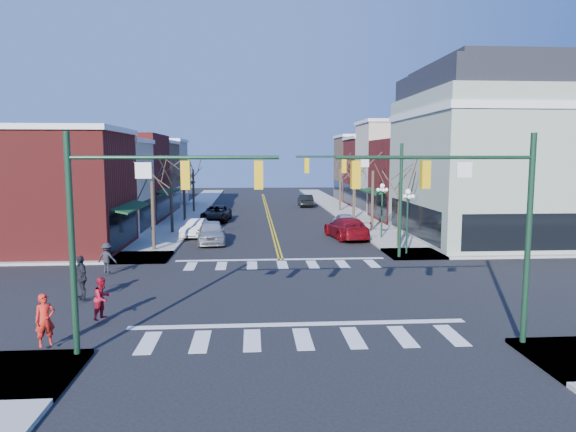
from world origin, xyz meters
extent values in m
plane|color=black|center=(0.00, 0.00, 0.00)|extent=(160.00, 160.00, 0.00)
cube|color=#9E9B93|center=(-8.75, 20.00, 0.07)|extent=(3.50, 70.00, 0.15)
cube|color=#9E9B93|center=(8.75, 20.00, 0.07)|extent=(3.50, 70.00, 0.15)
cube|color=maroon|center=(-15.50, 11.75, 4.00)|extent=(10.00, 8.50, 8.00)
cube|color=#BCB39B|center=(-15.50, 19.50, 3.75)|extent=(10.00, 7.00, 7.50)
cube|color=maroon|center=(-15.50, 27.50, 4.25)|extent=(10.00, 9.00, 8.50)
cube|color=#856349|center=(-15.50, 35.75, 3.90)|extent=(10.00, 7.50, 7.80)
cube|color=#BCB39B|center=(-15.50, 43.50, 4.10)|extent=(10.00, 8.00, 8.20)
cube|color=maroon|center=(15.50, 25.75, 4.00)|extent=(10.00, 8.50, 8.00)
cube|color=#BCB39B|center=(15.50, 33.50, 5.00)|extent=(10.00, 7.00, 10.00)
cube|color=maroon|center=(15.50, 41.00, 4.25)|extent=(10.00, 8.00, 8.50)
cube|color=#856349|center=(15.50, 49.00, 4.50)|extent=(10.00, 8.00, 9.00)
cube|color=#97A58F|center=(16.50, 14.50, 5.50)|extent=(12.00, 14.00, 11.00)
cube|color=white|center=(16.50, 14.50, 9.60)|extent=(12.25, 14.25, 0.50)
cube|color=black|center=(16.50, 14.50, 11.90)|extent=(11.40, 13.40, 1.80)
cube|color=black|center=(16.50, 14.50, 13.00)|extent=(9.80, 11.80, 0.60)
cylinder|color=#14331E|center=(-7.40, -7.40, 3.60)|extent=(0.20, 0.20, 7.20)
cylinder|color=#14331E|center=(-4.15, -7.40, 6.40)|extent=(6.50, 0.12, 0.12)
cube|color=gold|center=(-3.83, -7.40, 5.85)|extent=(0.28, 0.28, 0.90)
cube|color=gold|center=(-1.55, -7.40, 5.85)|extent=(0.28, 0.28, 0.90)
cylinder|color=#14331E|center=(7.40, -7.40, 3.60)|extent=(0.20, 0.20, 7.20)
cylinder|color=#14331E|center=(4.15, -7.40, 6.40)|extent=(6.50, 0.12, 0.12)
cube|color=gold|center=(3.83, -7.40, 5.85)|extent=(0.28, 0.28, 0.90)
cube|color=gold|center=(1.55, -7.40, 5.85)|extent=(0.28, 0.28, 0.90)
cylinder|color=#14331E|center=(7.40, 7.40, 3.60)|extent=(0.20, 0.20, 7.20)
cylinder|color=#14331E|center=(4.15, 7.40, 6.40)|extent=(6.50, 0.12, 0.12)
cube|color=gold|center=(3.83, 7.40, 5.85)|extent=(0.28, 0.28, 0.90)
cube|color=gold|center=(1.55, 7.40, 5.85)|extent=(0.28, 0.28, 0.90)
cylinder|color=#14331E|center=(8.20, 8.50, 2.00)|extent=(0.12, 0.12, 4.00)
sphere|color=white|center=(8.20, 8.50, 4.15)|extent=(0.36, 0.36, 0.36)
cylinder|color=#14331E|center=(8.20, 15.00, 2.00)|extent=(0.12, 0.12, 4.00)
sphere|color=white|center=(8.20, 15.00, 4.15)|extent=(0.36, 0.36, 0.36)
cylinder|color=#382B21|center=(-8.40, 11.00, 2.38)|extent=(0.24, 0.24, 4.76)
cylinder|color=#382B21|center=(-8.40, 19.00, 2.52)|extent=(0.24, 0.24, 5.04)
cylinder|color=#382B21|center=(-8.40, 27.00, 2.27)|extent=(0.24, 0.24, 4.55)
cylinder|color=#382B21|center=(-8.40, 35.00, 2.45)|extent=(0.24, 0.24, 4.90)
cylinder|color=#382B21|center=(8.40, 11.00, 2.31)|extent=(0.24, 0.24, 4.62)
cylinder|color=#382B21|center=(8.40, 19.00, 2.59)|extent=(0.24, 0.24, 5.18)
cylinder|color=#382B21|center=(8.40, 27.00, 2.42)|extent=(0.24, 0.24, 4.83)
cylinder|color=#382B21|center=(8.40, 35.00, 2.48)|extent=(0.24, 0.24, 4.97)
imported|color=#B4B4B9|center=(-4.80, 14.07, 0.84)|extent=(2.42, 5.11, 1.69)
imported|color=white|center=(-6.40, 17.39, 0.70)|extent=(1.93, 4.41, 1.41)
imported|color=black|center=(-5.30, 26.93, 0.77)|extent=(2.92, 5.71, 1.55)
imported|color=maroon|center=(5.56, 15.54, 0.84)|extent=(3.11, 6.08, 1.69)
imported|color=silver|center=(6.31, 20.65, 0.73)|extent=(1.74, 4.29, 1.46)
imported|color=black|center=(4.99, 40.99, 0.77)|extent=(1.65, 4.67, 1.53)
imported|color=red|center=(-8.66, -6.61, 1.03)|extent=(0.77, 0.71, 1.76)
imported|color=#A91225|center=(-7.57, -3.88, 0.98)|extent=(0.92, 1.00, 1.65)
imported|color=black|center=(-9.32, -0.94, 1.12)|extent=(1.03, 1.21, 1.95)
imported|color=black|center=(-9.62, 4.20, 0.97)|extent=(1.17, 0.83, 1.63)
camera|label=1|loc=(-1.76, -23.64, 6.46)|focal=32.00mm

